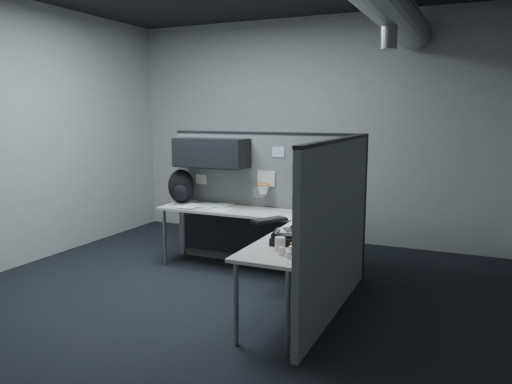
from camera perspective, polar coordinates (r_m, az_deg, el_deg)
The scene contains 12 objects.
room at distance 4.51m, azimuth 2.06°, elevation 12.10°, with size 5.62×5.62×3.22m.
partition_back at distance 6.02m, azimuth -0.72°, elevation 0.85°, with size 2.44×0.42×1.63m.
partition_right at distance 4.65m, azimuth 9.19°, elevation -3.95°, with size 0.07×2.23×1.63m.
desk at distance 5.45m, azimuth 0.75°, elevation -4.11°, with size 2.31×2.11×0.73m.
monitor at distance 5.39m, azimuth 8.00°, elevation -0.12°, with size 0.65×0.65×0.53m.
keyboard at distance 5.21m, azimuth 1.52°, elevation -3.23°, with size 0.32×0.42×0.04m.
mouse at distance 4.88m, azimuth 4.48°, elevation -4.12°, with size 0.27×0.26×0.05m.
phone at distance 4.36m, azimuth 3.15°, elevation -5.35°, with size 0.26×0.28×0.11m.
bottles at distance 4.01m, azimuth 3.82°, elevation -6.71°, with size 0.14×0.20×0.09m.
cup at distance 4.11m, azimuth 2.76°, elevation -5.99°, with size 0.09×0.09×0.12m, color beige.
papers at distance 6.11m, azimuth -6.20°, elevation -1.53°, with size 0.82×0.53×0.02m.
backpack at distance 6.28m, azimuth -8.56°, elevation 0.57°, with size 0.39×0.35×0.43m.
Camera 1 is at (2.26, -4.17, 1.86)m, focal length 35.00 mm.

